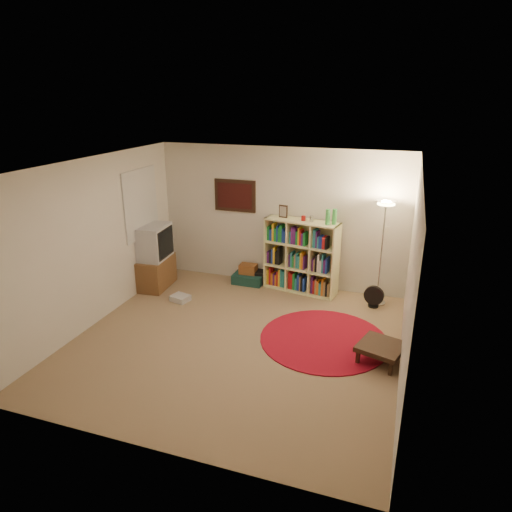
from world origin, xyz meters
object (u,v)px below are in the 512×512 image
at_px(bookshelf, 300,257).
at_px(side_table, 381,347).
at_px(floor_fan, 374,297).
at_px(tv_stand, 153,257).
at_px(suitcase, 248,279).
at_px(floor_lamp, 385,219).

relative_size(bookshelf, side_table, 2.26).
xyz_separation_m(floor_fan, tv_stand, (-3.89, -0.39, 0.37)).
distance_m(tv_stand, suitcase, 1.79).
distance_m(floor_lamp, side_table, 2.22).
distance_m(bookshelf, tv_stand, 2.65).
height_order(bookshelf, suitcase, bookshelf).
bearing_deg(suitcase, floor_fan, -6.64).
distance_m(bookshelf, floor_fan, 1.43).
relative_size(floor_lamp, suitcase, 3.18).
xyz_separation_m(bookshelf, floor_lamp, (1.37, -0.12, 0.84)).
relative_size(suitcase, side_table, 0.81).
relative_size(floor_lamp, side_table, 2.57).
bearing_deg(tv_stand, side_table, -21.31).
bearing_deg(suitcase, bookshelf, 0.32).
bearing_deg(bookshelf, floor_lamp, 5.28).
xyz_separation_m(floor_lamp, tv_stand, (-3.93, -0.56, -0.91)).
height_order(bookshelf, floor_lamp, floor_lamp).
bearing_deg(floor_fan, suitcase, -178.73).
height_order(bookshelf, floor_fan, bookshelf).
bearing_deg(tv_stand, suitcase, 18.77).
bearing_deg(tv_stand, bookshelf, 10.40).
height_order(floor_fan, tv_stand, tv_stand).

